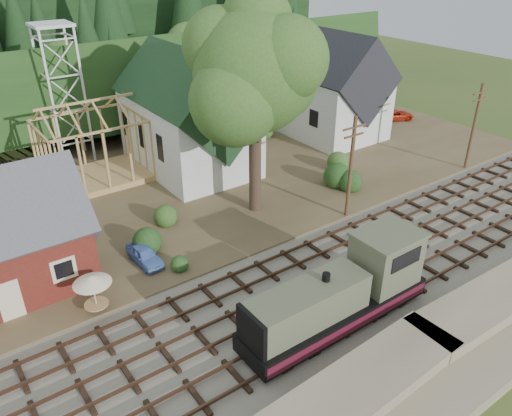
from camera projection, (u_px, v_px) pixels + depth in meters
ground at (324, 286)px, 30.37m from camera, size 140.00×140.00×0.00m
embankment at (442, 373)px, 24.31m from camera, size 64.00×5.00×1.60m
railroad_bed at (324, 285)px, 30.33m from camera, size 64.00×11.00×0.16m
village_flat at (183, 181)px, 43.13m from camera, size 64.00×26.00×0.30m
hillside at (88, 113)px, 60.32m from camera, size 70.00×28.96×12.74m
ridge at (50, 85)px, 71.73m from camera, size 80.00×20.00×12.00m
church at (190, 115)px, 42.95m from camera, size 8.40×15.17×13.00m
farmhouse at (331, 91)px, 50.82m from camera, size 8.40×10.80×10.60m
timber_frame at (93, 148)px, 41.42m from camera, size 8.20×6.20×6.99m
lattice_tower at (56, 52)px, 42.46m from camera, size 3.20×3.20×12.12m
big_tree at (256, 79)px, 33.78m from camera, size 10.90×8.40×14.70m
telegraph_pole_near at (351, 167)px, 35.63m from camera, size 2.20×0.28×8.00m
telegraph_pole_far at (474, 126)px, 43.32m from camera, size 2.20×0.28×8.00m
locomotive at (343, 294)px, 26.47m from camera, size 11.25×2.81×4.52m
car_blue at (145, 255)px, 31.77m from camera, size 1.52×3.36×1.12m
car_red at (396, 115)px, 56.77m from camera, size 4.48×3.33×1.13m
patio_set at (92, 281)px, 27.00m from camera, size 2.10×2.10×2.34m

